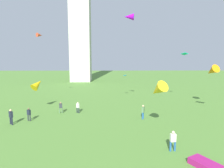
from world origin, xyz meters
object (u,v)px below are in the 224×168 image
at_px(person_4, 143,111).
at_px(kite_flying_7, 129,17).
at_px(kite_flying_2, 184,54).
at_px(kite_bundle_0, 206,165).
at_px(kite_flying_5, 158,90).
at_px(person_3, 61,107).
at_px(kite_flying_1, 37,84).
at_px(kite_flying_4, 125,75).
at_px(person_1, 11,116).
at_px(person_0, 173,140).
at_px(person_5, 78,107).
at_px(person_2, 29,114).
at_px(kite_flying_3, 212,71).
at_px(kite_flying_0, 40,35).

relative_size(person_4, kite_flying_7, 1.22).
xyz_separation_m(kite_flying_2, kite_flying_7, (-10.17, -5.77, 4.85)).
bearing_deg(kite_flying_2, kite_bundle_0, 142.80).
relative_size(kite_flying_5, kite_bundle_0, 1.15).
relative_size(person_3, kite_bundle_0, 0.74).
distance_m(kite_flying_1, kite_flying_4, 15.99).
xyz_separation_m(person_3, kite_flying_1, (-3.80, 1.89, 2.97)).
relative_size(person_1, person_4, 1.01).
height_order(kite_flying_1, kite_flying_7, kite_flying_7).
bearing_deg(kite_flying_5, person_0, 67.90).
bearing_deg(kite_flying_5, person_5, -65.07).
xyz_separation_m(person_2, kite_flying_2, (22.81, 9.85, 7.54)).
xyz_separation_m(person_3, person_4, (11.09, -2.78, 0.12)).
xyz_separation_m(kite_flying_3, kite_flying_7, (-13.07, -2.05, 7.58)).
relative_size(person_0, person_1, 0.95).
bearing_deg(person_4, person_1, 119.96).
distance_m(kite_flying_1, kite_bundle_0, 23.75).
bearing_deg(person_4, kite_flying_7, 46.75).
bearing_deg(person_5, person_4, -164.49).
relative_size(person_1, kite_flying_7, 1.23).
xyz_separation_m(kite_flying_7, kite_bundle_0, (3.99, -14.69, -13.09)).
height_order(kite_flying_2, kite_flying_5, kite_flying_2).
bearing_deg(person_0, person_4, 89.36).
bearing_deg(person_0, person_5, 123.08).
bearing_deg(person_2, person_1, 68.42).
distance_m(kite_flying_0, kite_bundle_0, 31.85).
relative_size(person_3, kite_flying_3, 0.64).
xyz_separation_m(kite_flying_4, kite_flying_7, (-0.33, -9.39, 8.86)).
relative_size(person_2, kite_flying_3, 0.65).
relative_size(person_2, kite_bundle_0, 0.75).
xyz_separation_m(kite_flying_2, kite_flying_4, (-9.84, 3.62, -4.01)).
relative_size(kite_flying_1, kite_flying_7, 1.56).
bearing_deg(person_3, person_1, 31.11).
bearing_deg(kite_flying_0, kite_flying_3, -156.12).
distance_m(person_2, kite_flying_7, 18.16).
height_order(person_1, kite_flying_3, kite_flying_3).
distance_m(person_1, person_5, 8.45).
height_order(person_2, kite_flying_3, kite_flying_3).
bearing_deg(person_4, person_3, 99.17).
bearing_deg(kite_flying_1, person_4, -168.14).
distance_m(person_0, kite_flying_7, 17.52).
distance_m(person_4, kite_flying_0, 22.95).
bearing_deg(person_0, person_2, 144.98).
bearing_deg(kite_flying_4, kite_flying_7, -178.79).
xyz_separation_m(kite_flying_1, kite_flying_2, (23.52, 4.65, 4.59)).
xyz_separation_m(kite_flying_3, kite_flying_4, (-12.75, 7.34, -1.28)).
bearing_deg(person_1, kite_flying_7, -120.52).
bearing_deg(person_5, kite_flying_0, -13.64).
bearing_deg(kite_flying_2, kite_flying_5, 129.62).
xyz_separation_m(kite_flying_0, kite_flying_3, (28.17, -5.98, -6.05)).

